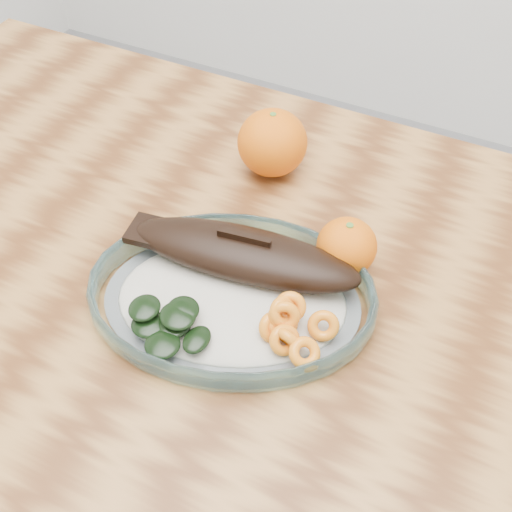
# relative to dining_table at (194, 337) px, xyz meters

# --- Properties ---
(dining_table) EXTENTS (1.20, 0.80, 0.75)m
(dining_table) POSITION_rel_dining_table_xyz_m (0.00, 0.00, 0.00)
(dining_table) COLOR #5A3115
(dining_table) RESTS_ON ground
(plated_meal) EXTENTS (0.70, 0.70, 0.08)m
(plated_meal) POSITION_rel_dining_table_xyz_m (0.06, 0.00, 0.12)
(plated_meal) COLOR white
(plated_meal) RESTS_ON dining_table
(orange_left) EXTENTS (0.09, 0.09, 0.09)m
(orange_left) POSITION_rel_dining_table_xyz_m (-0.00, 0.22, 0.14)
(orange_left) COLOR #E15004
(orange_left) RESTS_ON dining_table
(orange_right) EXTENTS (0.07, 0.07, 0.07)m
(orange_right) POSITION_rel_dining_table_xyz_m (0.15, 0.10, 0.13)
(orange_right) COLOR #E15004
(orange_right) RESTS_ON dining_table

